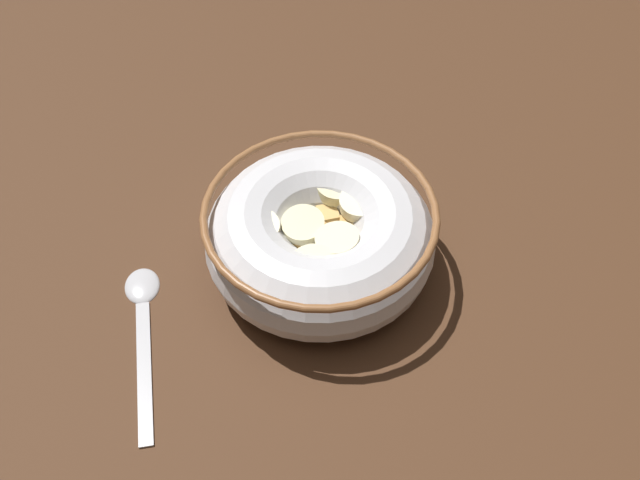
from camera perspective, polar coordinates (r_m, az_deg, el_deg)
The scene contains 3 objects.
ground_plane at distance 60.29cm, azimuth 0.00°, elevation -2.43°, with size 134.39×134.39×2.00cm, color #472B19.
cereal_bowl at distance 56.81cm, azimuth 0.02°, elevation 0.25°, with size 17.50×17.50×6.39cm.
spoon at distance 57.93cm, azimuth -13.28°, elevation -5.38°, with size 14.18×8.67×0.80cm.
Camera 1 is at (-34.64, -11.33, 47.02)cm, focal length 42.33 mm.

